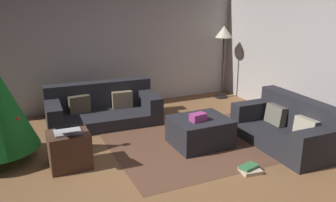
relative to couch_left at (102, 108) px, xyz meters
name	(u,v)px	position (x,y,z in m)	size (l,w,h in m)	color
ground_plane	(154,179)	(0.05, -2.26, -0.25)	(6.40, 6.40, 0.00)	brown
rear_partition	(90,42)	(0.05, 0.88, 1.05)	(6.40, 0.12, 2.60)	#BCB7B2
couch_left	(102,108)	(0.00, 0.00, 0.00)	(1.94, 1.03, 0.68)	#26262B
couch_right	(289,128)	(2.29, -2.14, 0.02)	(0.87, 1.61, 0.71)	#26262B
ottoman	(200,132)	(1.08, -1.59, -0.04)	(0.83, 0.71, 0.42)	#26262B
gift_box	(198,117)	(1.00, -1.66, 0.22)	(0.23, 0.14, 0.11)	#B23F8C
tv_remote	(195,117)	(1.02, -1.52, 0.18)	(0.05, 0.16, 0.02)	black
side_table	(69,150)	(-0.83, -1.49, -0.01)	(0.52, 0.44, 0.48)	#4C3323
laptop	(68,130)	(-0.83, -1.55, 0.29)	(0.35, 0.43, 0.19)	silver
book_stack	(250,169)	(1.24, -2.61, -0.21)	(0.28, 0.25, 0.09)	beige
corner_lamp	(224,37)	(2.75, 0.39, 1.06)	(0.36, 0.36, 1.55)	black
area_rug	(200,144)	(1.08, -1.59, -0.25)	(2.60, 2.00, 0.01)	brown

